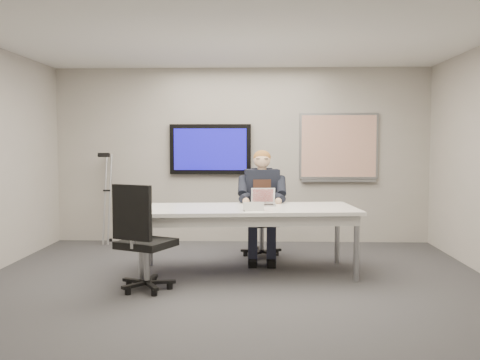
{
  "coord_description": "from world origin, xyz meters",
  "views": [
    {
      "loc": [
        0.27,
        -5.61,
        1.6
      ],
      "look_at": [
        0.04,
        1.01,
        1.14
      ],
      "focal_mm": 40.0,
      "sensor_mm": 36.0,
      "label": 1
    }
  ],
  "objects_px": {
    "seated_person": "(262,216)",
    "laptop": "(263,201)",
    "conference_table": "(247,215)",
    "office_chair_near": "(144,258)",
    "office_chair_far": "(260,232)"
  },
  "relations": [
    {
      "from": "office_chair_far",
      "to": "office_chair_near",
      "type": "xyz_separation_m",
      "value": [
        -1.26,
        -1.84,
        0.02
      ]
    },
    {
      "from": "conference_table",
      "to": "office_chair_near",
      "type": "distance_m",
      "value": 1.43
    },
    {
      "from": "office_chair_far",
      "to": "laptop",
      "type": "relative_size",
      "value": 3.54
    },
    {
      "from": "seated_person",
      "to": "laptop",
      "type": "xyz_separation_m",
      "value": [
        0.01,
        -0.49,
        0.26
      ]
    },
    {
      "from": "conference_table",
      "to": "seated_person",
      "type": "xyz_separation_m",
      "value": [
        0.18,
        0.71,
        -0.11
      ]
    },
    {
      "from": "office_chair_near",
      "to": "conference_table",
      "type": "bearing_deg",
      "value": -117.73
    },
    {
      "from": "conference_table",
      "to": "office_chair_near",
      "type": "height_order",
      "value": "office_chair_near"
    },
    {
      "from": "conference_table",
      "to": "office_chair_far",
      "type": "xyz_separation_m",
      "value": [
        0.16,
        0.98,
        -0.37
      ]
    },
    {
      "from": "office_chair_far",
      "to": "laptop",
      "type": "bearing_deg",
      "value": -112.62
    },
    {
      "from": "office_chair_far",
      "to": "seated_person",
      "type": "distance_m",
      "value": 0.37
    },
    {
      "from": "conference_table",
      "to": "office_chair_far",
      "type": "relative_size",
      "value": 2.44
    },
    {
      "from": "seated_person",
      "to": "laptop",
      "type": "bearing_deg",
      "value": -96.3
    },
    {
      "from": "conference_table",
      "to": "office_chair_near",
      "type": "relative_size",
      "value": 2.34
    },
    {
      "from": "conference_table",
      "to": "seated_person",
      "type": "height_order",
      "value": "seated_person"
    },
    {
      "from": "office_chair_far",
      "to": "seated_person",
      "type": "height_order",
      "value": "seated_person"
    }
  ]
}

